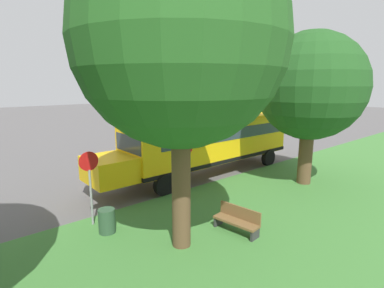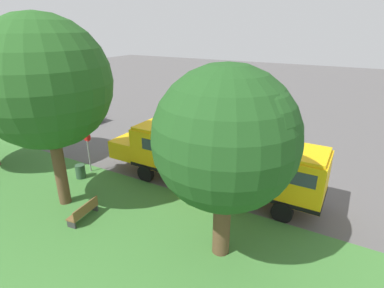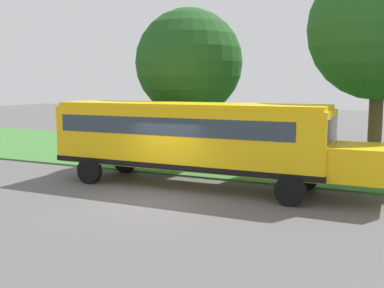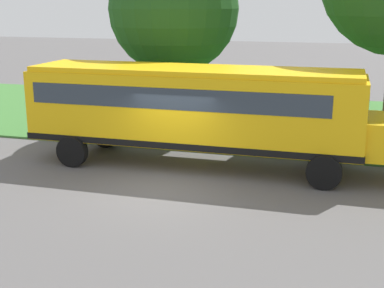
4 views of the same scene
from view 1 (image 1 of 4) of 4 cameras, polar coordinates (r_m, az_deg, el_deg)
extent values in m
plane|color=#565454|center=(19.34, -1.06, -3.57)|extent=(120.00, 120.00, 0.00)
cube|color=#3D7533|center=(13.58, 27.39, -11.37)|extent=(12.00, 80.00, 0.08)
cube|color=yellow|center=(16.89, 3.82, 0.81)|extent=(2.50, 10.50, 2.20)
cube|color=yellow|center=(13.56, -15.43, -4.65)|extent=(2.20, 1.90, 1.10)
cube|color=yellow|center=(16.72, 3.87, 4.79)|extent=(2.35, 10.29, 0.16)
cube|color=black|center=(17.10, 3.77, -2.42)|extent=(2.54, 10.54, 0.20)
cube|color=#2D3842|center=(17.02, 4.56, 2.46)|extent=(2.53, 9.24, 0.64)
cube|color=#2D3842|center=(13.75, -11.89, 0.09)|extent=(2.25, 0.12, 0.80)
cylinder|color=red|center=(13.93, -0.60, -0.83)|extent=(0.03, 0.44, 0.44)
cylinder|color=black|center=(13.72, -5.33, -7.81)|extent=(0.30, 1.00, 1.00)
cylinder|color=black|center=(15.74, -10.61, -5.42)|extent=(0.30, 1.00, 1.00)
cylinder|color=black|center=(19.15, 14.32, -2.54)|extent=(0.30, 1.00, 1.00)
cylinder|color=black|center=(20.64, 8.67, -1.31)|extent=(0.30, 1.00, 1.00)
cylinder|color=brown|center=(15.93, 20.78, -2.09)|extent=(0.67, 0.67, 2.98)
sphere|color=#1E4C1C|center=(15.53, 21.68, 10.24)|extent=(5.13, 5.13, 5.13)
sphere|color=#1E4C1C|center=(16.19, 23.41, 11.97)|extent=(3.33, 3.33, 3.33)
cylinder|color=brown|center=(9.06, -2.08, -8.21)|extent=(0.57, 0.57, 3.93)
sphere|color=#23561E|center=(8.61, -2.29, 19.02)|extent=(5.91, 5.91, 5.91)
sphere|color=#23561E|center=(9.24, -1.87, 21.98)|extent=(3.88, 3.88, 3.88)
cylinder|color=gray|center=(11.25, -18.64, -9.80)|extent=(0.08, 0.08, 2.10)
cylinder|color=red|center=(10.85, -19.09, -3.13)|extent=(0.03, 0.68, 0.68)
cube|color=brown|center=(10.51, 8.38, -14.40)|extent=(1.65, 0.69, 0.08)
cube|color=brown|center=(10.58, 9.11, -12.77)|extent=(1.60, 0.26, 0.44)
cube|color=#333333|center=(11.00, 5.06, -14.41)|extent=(0.13, 0.46, 0.45)
cube|color=#333333|center=(10.27, 11.90, -16.61)|extent=(0.13, 0.46, 0.45)
cylinder|color=#2D4C33|center=(10.77, -15.90, -14.09)|extent=(0.56, 0.56, 0.90)
camera|label=2|loc=(17.84, 57.10, 17.65)|focal=28.00mm
camera|label=3|loc=(27.50, -31.47, 7.33)|focal=42.00mm
camera|label=4|loc=(28.79, -26.82, 10.45)|focal=50.00mm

